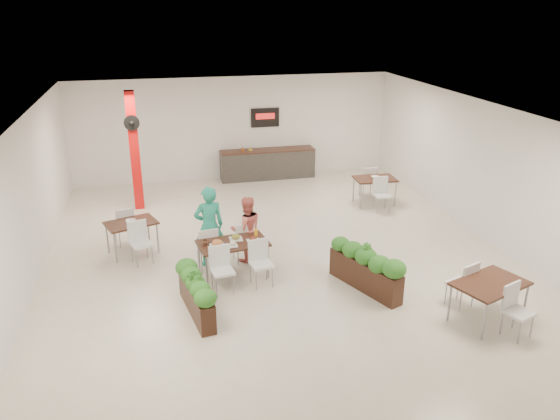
% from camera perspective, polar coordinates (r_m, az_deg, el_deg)
% --- Properties ---
extents(ground, '(12.00, 12.00, 0.00)m').
position_cam_1_polar(ground, '(12.29, -0.33, -4.70)').
color(ground, beige).
rests_on(ground, ground).
extents(room_shell, '(10.10, 12.10, 3.22)m').
position_cam_1_polar(room_shell, '(11.57, -0.35, 4.30)').
color(room_shell, white).
rests_on(room_shell, ground).
extents(red_column, '(0.40, 0.41, 3.20)m').
position_cam_1_polar(red_column, '(15.06, -14.96, 6.09)').
color(red_column, red).
rests_on(red_column, ground).
extents(service_counter, '(3.00, 0.64, 2.20)m').
position_cam_1_polar(service_counter, '(17.50, -1.32, 4.91)').
color(service_counter, '#302D2B').
rests_on(service_counter, ground).
extents(main_table, '(1.50, 1.78, 0.92)m').
position_cam_1_polar(main_table, '(11.17, -4.97, -3.93)').
color(main_table, black).
rests_on(main_table, ground).
extents(diner_man, '(0.69, 0.51, 1.76)m').
position_cam_1_polar(diner_man, '(11.63, -7.41, -1.69)').
color(diner_man, teal).
rests_on(diner_man, ground).
extents(diner_woman, '(0.79, 0.65, 1.47)m').
position_cam_1_polar(diner_woman, '(11.78, -3.50, -2.00)').
color(diner_woman, '#EE7369').
rests_on(diner_woman, ground).
extents(planter_left, '(0.62, 1.71, 0.90)m').
position_cam_1_polar(planter_left, '(10.00, -8.78, -8.19)').
color(planter_left, black).
rests_on(planter_left, ground).
extents(planter_right, '(0.96, 1.77, 0.98)m').
position_cam_1_polar(planter_right, '(10.82, 8.91, -5.81)').
color(planter_right, black).
rests_on(planter_right, ground).
extents(side_table_a, '(1.25, 1.67, 0.92)m').
position_cam_1_polar(side_table_a, '(12.57, -15.26, -1.79)').
color(side_table_a, black).
rests_on(side_table_a, ground).
extents(side_table_b, '(1.16, 1.64, 0.92)m').
position_cam_1_polar(side_table_b, '(15.39, 9.88, 2.86)').
color(side_table_b, black).
rests_on(side_table_b, ground).
extents(side_table_c, '(1.48, 1.67, 0.92)m').
position_cam_1_polar(side_table_c, '(10.29, 21.06, -7.68)').
color(side_table_c, black).
rests_on(side_table_c, ground).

